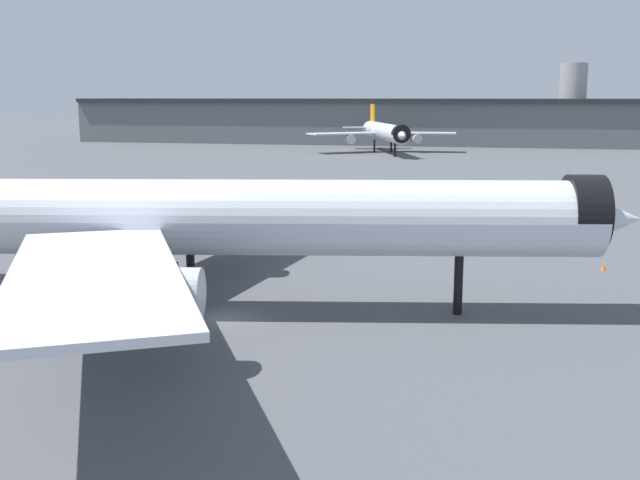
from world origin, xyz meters
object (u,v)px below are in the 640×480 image
at_px(airliner_far_taxiway, 384,132).
at_px(traffic_cone_wingtip, 604,267).
at_px(traffic_cone_near_nose, 131,233).
at_px(service_truck_front, 82,219).
at_px(airliner_near_gate, 212,219).
at_px(baggage_tug_wing, 8,237).

height_order(airliner_far_taxiway, traffic_cone_wingtip, airliner_far_taxiway).
bearing_deg(traffic_cone_near_nose, traffic_cone_wingtip, -11.97).
relative_size(service_truck_front, traffic_cone_near_nose, 9.87).
bearing_deg(airliner_near_gate, baggage_tug_wing, 137.55).
xyz_separation_m(service_truck_front, baggage_tug_wing, (-3.80, -8.01, -0.62)).
bearing_deg(traffic_cone_near_nose, airliner_near_gate, -57.79).
relative_size(airliner_far_taxiway, service_truck_front, 7.31).
relative_size(airliner_far_taxiway, baggage_tug_wing, 12.10).
height_order(baggage_tug_wing, traffic_cone_near_nose, baggage_tug_wing).
bearing_deg(airliner_near_gate, airliner_far_taxiway, 82.31).
xyz_separation_m(airliner_far_taxiway, traffic_cone_near_nose, (-19.71, -121.12, -5.13)).
height_order(traffic_cone_near_nose, traffic_cone_wingtip, traffic_cone_near_nose).
xyz_separation_m(service_truck_front, traffic_cone_near_nose, (5.67, -0.57, -1.29)).
bearing_deg(airliner_far_taxiway, baggage_tug_wing, -28.01).
bearing_deg(baggage_tug_wing, airliner_near_gate, 28.05).
distance_m(airliner_far_taxiway, service_truck_front, 123.25).
relative_size(baggage_tug_wing, traffic_cone_near_nose, 5.96).
xyz_separation_m(airliner_near_gate, traffic_cone_wingtip, (29.18, 16.66, -6.16)).
xyz_separation_m(service_truck_front, traffic_cone_wingtip, (51.46, -10.27, -1.31)).
relative_size(airliner_near_gate, baggage_tug_wing, 15.82).
distance_m(baggage_tug_wing, traffic_cone_wingtip, 55.32).
bearing_deg(airliner_far_taxiway, traffic_cone_near_nose, -24.46).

